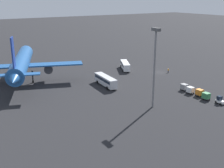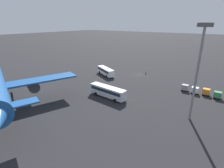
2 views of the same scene
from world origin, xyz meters
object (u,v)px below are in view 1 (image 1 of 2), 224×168
object	(u,v)px
cargo_cart_orange	(199,92)
worker_person	(168,71)
cargo_cart_grey	(184,87)
airplane	(21,63)
cargo_cart_white	(190,90)
shuttle_bus_near	(125,65)
baggage_tug	(220,100)
cargo_cart_green	(206,96)
shuttle_bus_far	(106,80)

from	to	relation	value
cargo_cart_orange	worker_person	bearing A→B (deg)	-23.34
cargo_cart_grey	airplane	bearing A→B (deg)	48.33
cargo_cart_orange	cargo_cart_white	bearing A→B (deg)	9.59
shuttle_bus_near	baggage_tug	size ratio (longest dim) A/B	4.23
airplane	cargo_cart_orange	distance (m)	57.82
baggage_tug	cargo_cart_grey	world-z (taller)	baggage_tug
cargo_cart_orange	cargo_cart_grey	xyz separation A→B (m)	(6.09, -0.06, 0.00)
baggage_tug	cargo_cart_grey	xyz separation A→B (m)	(13.18, 0.01, 0.25)
shuttle_bus_near	cargo_cart_orange	xyz separation A→B (m)	(-37.09, -0.68, -0.63)
cargo_cart_orange	cargo_cart_green	bearing A→B (deg)	166.26
shuttle_bus_far	shuttle_bus_near	bearing A→B (deg)	-46.85
worker_person	cargo_cart_grey	size ratio (longest dim) A/B	0.84
cargo_cart_orange	shuttle_bus_far	bearing A→B (deg)	38.07
airplane	cargo_cart_orange	world-z (taller)	airplane
airplane	shuttle_bus_far	world-z (taller)	airplane
airplane	shuttle_bus_near	world-z (taller)	airplane
baggage_tug	cargo_cart_orange	size ratio (longest dim) A/B	1.21
worker_person	cargo_cart_white	distance (m)	24.03
shuttle_bus_far	cargo_cart_white	size ratio (longest dim) A/B	5.82
shuttle_bus_near	worker_person	xyz separation A→B (m)	(-12.71, -11.20, -0.95)
shuttle_bus_near	baggage_tug	distance (m)	44.20
cargo_cart_white	airplane	bearing A→B (deg)	45.56
cargo_cart_orange	shuttle_bus_near	bearing A→B (deg)	1.05
shuttle_bus_far	baggage_tug	world-z (taller)	shuttle_bus_far
shuttle_bus_near	cargo_cart_orange	bearing A→B (deg)	-152.10
shuttle_bus_far	worker_person	world-z (taller)	shuttle_bus_far
airplane	cargo_cart_white	world-z (taller)	airplane
shuttle_bus_far	cargo_cart_green	xyz separation A→B (m)	(-26.17, -17.37, -0.75)
cargo_cart_green	cargo_cart_grey	distance (m)	9.17
shuttle_bus_near	baggage_tug	world-z (taller)	shuttle_bus_near
shuttle_bus_near	cargo_cart_grey	distance (m)	31.02
worker_person	cargo_cart_orange	size ratio (longest dim) A/B	0.84
cargo_cart_white	worker_person	bearing A→B (deg)	-27.35
cargo_cart_orange	cargo_cart_white	size ratio (longest dim) A/B	1.00
airplane	cargo_cart_orange	size ratio (longest dim) A/B	22.23
cargo_cart_grey	shuttle_bus_far	bearing A→B (deg)	46.84
cargo_cart_orange	cargo_cart_white	distance (m)	3.09
shuttle_bus_near	cargo_cart_grey	size ratio (longest dim) A/B	5.14
cargo_cart_green	worker_person	bearing A→B (deg)	-22.33
shuttle_bus_near	cargo_cart_grey	bearing A→B (deg)	-151.78
airplane	baggage_tug	size ratio (longest dim) A/B	18.32
airplane	cargo_cart_grey	size ratio (longest dim) A/B	22.23
cargo_cart_green	shuttle_bus_near	bearing A→B (deg)	-0.09
shuttle_bus_near	cargo_cart_white	size ratio (longest dim) A/B	5.14
airplane	baggage_tug	xyz separation A→B (m)	(-48.67, -39.88, -5.67)
worker_person	cargo_cart_white	size ratio (longest dim) A/B	0.84
cargo_cart_grey	worker_person	bearing A→B (deg)	-29.76
baggage_tug	cargo_cart_orange	world-z (taller)	baggage_tug
shuttle_bus_far	worker_person	size ratio (longest dim) A/B	6.89
baggage_tug	cargo_cart_orange	xyz separation A→B (m)	(7.09, 0.07, 0.25)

